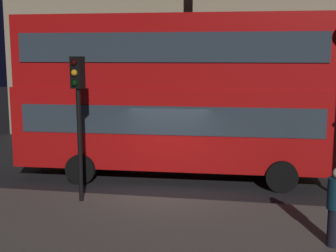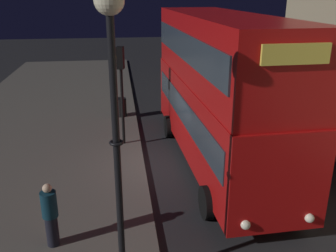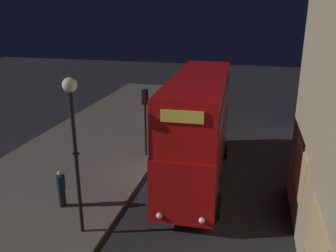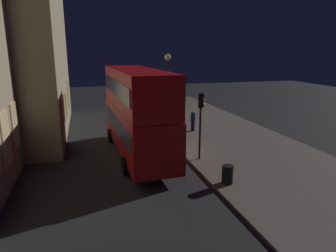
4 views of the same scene
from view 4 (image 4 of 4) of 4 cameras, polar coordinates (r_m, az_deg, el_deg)
ground_plane at (r=20.02m, az=-0.56°, el=-4.91°), size 80.00×80.00×0.00m
sidewalk_slab at (r=21.91m, az=13.03°, el=-3.43°), size 44.00×8.88×0.12m
double_decker_bus at (r=18.78m, az=-5.87°, el=3.19°), size 10.52×3.16×5.39m
traffic_light_near_kerb at (r=17.78m, az=6.16°, el=2.56°), size 0.37×0.39×3.98m
street_lamp at (r=25.06m, az=-0.08°, el=9.72°), size 0.52×0.52×6.12m
pedestrian at (r=24.69m, az=4.68°, el=1.07°), size 0.38×0.38×1.71m
litter_bin at (r=15.32m, az=11.09°, el=-8.91°), size 0.55×0.55×0.92m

